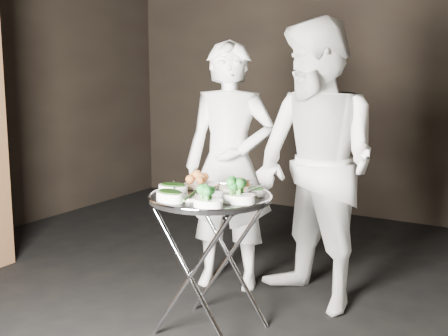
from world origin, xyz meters
The scene contains 15 objects.
wall_back centered at (0.00, 3.52, 1.50)m, with size 6.00×0.05×3.00m, color black.
tray_stand centered at (-0.21, 0.46, 0.45)m, with size 0.54×0.46×0.80m.
serving_tray centered at (-0.21, 0.46, 0.81)m, with size 0.71×0.71×0.04m.
potato_plate_a centered at (-0.38, 0.62, 0.85)m, with size 0.22×0.22×0.08m.
potato_plate_b centered at (-0.16, 0.67, 0.85)m, with size 0.22×0.22×0.08m.
greens_bowl centered at (0.01, 0.59, 0.84)m, with size 0.11×0.11×0.06m.
asparagus_plate_a centered at (-0.20, 0.45, 0.83)m, with size 0.21×0.16×0.04m.
asparagus_plate_b centered at (-0.24, 0.31, 0.83)m, with size 0.22×0.16×0.04m.
spinach_bowl_a centered at (-0.43, 0.40, 0.85)m, with size 0.19×0.14×0.07m.
spinach_bowl_b centered at (-0.33, 0.23, 0.85)m, with size 0.21×0.17×0.08m.
broccoli_bowl_a centered at (0.01, 0.40, 0.85)m, with size 0.20×0.16×0.08m.
broccoli_bowl_b centered at (-0.08, 0.22, 0.85)m, with size 0.17×0.13×0.07m.
serving_utensils centered at (-0.20, 0.53, 0.86)m, with size 0.58×0.41×0.01m.
waiter_left centered at (-0.51, 1.17, 0.85)m, with size 0.62×0.41×1.70m, color silver.
waiter_right centered at (0.14, 1.13, 0.92)m, with size 0.89×0.69×1.83m, color silver.
Camera 1 is at (1.64, -2.45, 1.60)m, focal length 50.00 mm.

